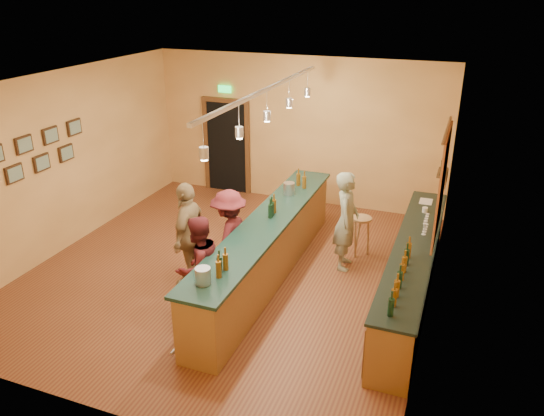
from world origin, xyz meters
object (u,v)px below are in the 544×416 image
at_px(tasting_bar, 267,245).
at_px(customer_b, 189,235).
at_px(bar_stool, 361,225).
at_px(customer_a, 199,267).
at_px(back_counter, 412,271).
at_px(bartender, 346,221).
at_px(customer_c, 229,237).

relative_size(tasting_bar, customer_b, 2.90).
xyz_separation_m(customer_b, bar_stool, (2.36, 1.97, -0.29)).
bearing_deg(customer_a, tasting_bar, 179.96).
bearing_deg(customer_a, back_counter, 140.22).
relative_size(back_counter, tasting_bar, 0.89).
xyz_separation_m(back_counter, bartender, (-1.20, 0.66, 0.38)).
xyz_separation_m(tasting_bar, customer_c, (-0.55, -0.28, 0.18)).
bearing_deg(back_counter, customer_b, -167.02).
bearing_deg(tasting_bar, back_counter, 4.48).
distance_m(customer_a, customer_c, 1.04).
relative_size(customer_a, bar_stool, 2.13).
distance_m(bartender, customer_c, 2.00).
xyz_separation_m(customer_c, bar_stool, (1.82, 1.65, -0.20)).
height_order(customer_a, customer_c, customer_c).
distance_m(back_counter, bartender, 1.42).
bearing_deg(back_counter, customer_a, -152.22).
xyz_separation_m(customer_a, customer_b, (-0.55, 0.72, 0.10)).
xyz_separation_m(customer_a, bar_stool, (1.82, 2.69, -0.19)).
distance_m(bartender, bar_stool, 0.62).
relative_size(tasting_bar, bartender, 2.95).
relative_size(customer_c, bar_stool, 2.16).
bearing_deg(customer_c, tasting_bar, 119.00).
xyz_separation_m(tasting_bar, customer_a, (-0.55, -1.32, 0.17)).
height_order(back_counter, customer_b, customer_b).
height_order(tasting_bar, customer_b, customer_b).
bearing_deg(bar_stool, customer_c, -137.76).
bearing_deg(tasting_bar, bar_stool, 47.20).
bearing_deg(customer_c, customer_b, -57.45).
distance_m(customer_a, customer_b, 0.91).
xyz_separation_m(customer_a, customer_c, (0.00, 1.04, 0.01)).
bearing_deg(bartender, back_counter, -126.28).
height_order(bartender, customer_b, customer_b).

